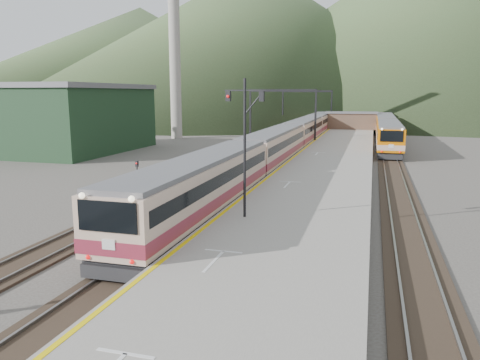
% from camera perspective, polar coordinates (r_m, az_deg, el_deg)
% --- Properties ---
extents(ground, '(400.00, 400.00, 0.00)m').
position_cam_1_polar(ground, '(15.83, -24.81, -18.41)').
color(ground, '#47423D').
rests_on(ground, ground).
extents(track_main, '(2.60, 200.00, 0.23)m').
position_cam_1_polar(track_main, '(51.71, 5.11, 2.32)').
color(track_main, black).
rests_on(track_main, ground).
extents(track_far, '(2.60, 200.00, 0.23)m').
position_cam_1_polar(track_far, '(52.85, -0.23, 2.54)').
color(track_far, black).
rests_on(track_far, ground).
extents(track_second, '(2.60, 200.00, 0.23)m').
position_cam_1_polar(track_second, '(50.87, 17.94, 1.71)').
color(track_second, black).
rests_on(track_second, ground).
extents(platform, '(8.00, 100.00, 1.00)m').
position_cam_1_polar(platform, '(48.94, 11.13, 2.21)').
color(platform, gray).
rests_on(platform, ground).
extents(gantry_near, '(9.55, 0.25, 8.00)m').
position_cam_1_polar(gantry_near, '(66.48, 5.19, 8.91)').
color(gantry_near, black).
rests_on(gantry_near, ground).
extents(gantry_far, '(9.55, 0.25, 8.00)m').
position_cam_1_polar(gantry_far, '(91.15, 8.15, 9.27)').
color(gantry_far, black).
rests_on(gantry_far, ground).
extents(warehouse, '(14.50, 20.50, 8.60)m').
position_cam_1_polar(warehouse, '(64.41, -19.94, 7.15)').
color(warehouse, '#16321B').
rests_on(warehouse, ground).
extents(smokestack, '(1.80, 1.80, 30.00)m').
position_cam_1_polar(smokestack, '(79.22, -7.98, 15.92)').
color(smokestack, '#9E998E').
rests_on(smokestack, ground).
extents(station_shed, '(9.40, 4.40, 3.10)m').
position_cam_1_polar(station_shed, '(88.52, 13.39, 7.10)').
color(station_shed, brown).
rests_on(station_shed, platform).
extents(hill_a, '(180.00, 180.00, 60.00)m').
position_cam_1_polar(hill_a, '(207.55, 2.02, 16.76)').
color(hill_a, '#3A4E2B').
rests_on(hill_a, ground).
extents(hill_b, '(220.00, 220.00, 75.00)m').
position_cam_1_polar(hill_b, '(243.05, 21.51, 16.93)').
color(hill_b, '#3A4E2B').
rests_on(hill_b, ground).
extents(hill_d, '(200.00, 200.00, 55.00)m').
position_cam_1_polar(hill_d, '(282.52, -11.88, 14.38)').
color(hill_d, '#3A4E2B').
rests_on(hill_d, ground).
extents(main_train, '(3.03, 83.06, 3.70)m').
position_cam_1_polar(main_train, '(57.63, 6.32, 5.16)').
color(main_train, tan).
rests_on(main_train, track_main).
extents(second_train, '(2.92, 59.90, 3.56)m').
position_cam_1_polar(second_train, '(83.45, 17.29, 6.34)').
color(second_train, '#D66A03').
rests_on(second_train, track_second).
extents(signal_mast, '(2.20, 0.38, 7.15)m').
position_cam_1_polar(signal_mast, '(23.98, 0.58, 5.62)').
color(signal_mast, black).
rests_on(signal_mast, platform).
extents(short_signal_a, '(0.24, 0.19, 2.27)m').
position_cam_1_polar(short_signal_a, '(23.97, -16.98, -4.30)').
color(short_signal_a, black).
rests_on(short_signal_a, ground).
extents(short_signal_b, '(0.24, 0.19, 2.27)m').
position_cam_1_polar(short_signal_b, '(39.17, -2.47, 1.79)').
color(short_signal_b, black).
rests_on(short_signal_b, ground).
extents(short_signal_c, '(0.25, 0.21, 2.27)m').
position_cam_1_polar(short_signal_c, '(37.04, -12.42, 1.04)').
color(short_signal_c, black).
rests_on(short_signal_c, ground).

